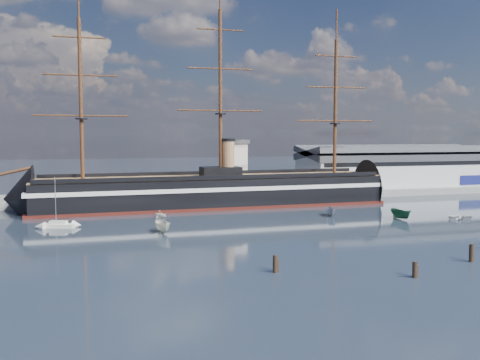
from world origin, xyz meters
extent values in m
plane|color=#1E2531|center=(0.00, 40.00, 0.00)|extent=(600.00, 600.00, 0.00)
cube|color=slate|center=(10.00, 76.00, 0.00)|extent=(180.00, 18.00, 2.00)
cube|color=#B7BABC|center=(58.00, 80.00, 7.00)|extent=(62.00, 20.00, 10.00)
cube|color=#3F4247|center=(58.00, 80.00, 12.60)|extent=(63.00, 21.00, 2.00)
cube|color=silver|center=(3.00, 73.00, 9.00)|extent=(4.00, 4.00, 14.00)
cube|color=#3F4247|center=(3.00, 73.00, 16.50)|extent=(5.00, 5.00, 1.00)
cube|color=black|center=(-7.55, 60.00, 4.00)|extent=(88.34, 18.02, 7.00)
cube|color=silver|center=(-7.55, 60.00, 5.20)|extent=(90.35, 18.31, 1.00)
cube|color=#41140E|center=(-7.55, 60.00, 0.35)|extent=(90.35, 18.27, 0.90)
cone|color=black|center=(-54.05, 60.00, 3.70)|extent=(14.36, 16.00, 15.68)
cone|color=black|center=(38.95, 60.00, 3.70)|extent=(11.36, 15.93, 15.68)
cube|color=brown|center=(-7.55, 60.00, 7.60)|extent=(88.32, 16.74, 0.40)
cube|color=black|center=(-5.55, 60.00, 9.00)|extent=(10.14, 6.23, 2.50)
cylinder|color=#A0734B|center=(-3.55, 60.00, 12.50)|extent=(3.20, 3.20, 9.00)
cylinder|color=#381E0F|center=(-39.55, 60.00, 26.80)|extent=(0.90, 0.90, 38.00)
cylinder|color=#381E0F|center=(-5.55, 60.00, 28.80)|extent=(0.90, 0.90, 42.00)
cylinder|color=#381E0F|center=(26.45, 60.00, 25.80)|extent=(0.90, 0.90, 36.00)
cube|color=silver|center=(-44.24, 38.27, 0.43)|extent=(6.62, 4.08, 0.85)
cube|color=silver|center=(-44.24, 38.27, 1.11)|extent=(3.66, 2.51, 0.68)
cylinder|color=#B2B2B7|center=(-44.66, 38.27, 5.53)|extent=(0.14, 0.14, 9.35)
imported|color=beige|center=(-24.94, 27.16, 0.00)|extent=(7.42, 3.32, 2.88)
imported|color=slate|center=(14.83, 37.68, 0.00)|extent=(6.26, 3.57, 2.36)
imported|color=silver|center=(-23.07, 45.36, 0.00)|extent=(5.66, 5.12, 1.97)
imported|color=white|center=(40.24, 25.36, 0.00)|extent=(2.22, 3.42, 1.48)
imported|color=#194B32|center=(27.63, 29.17, 0.00)|extent=(7.31, 3.43, 2.82)
cylinder|color=black|center=(-14.25, -5.93, 0.00)|extent=(0.64, 0.64, 3.09)
cylinder|color=black|center=(2.41, -13.37, 0.00)|extent=(0.64, 0.64, 2.83)
cylinder|color=black|center=(15.46, -8.11, 0.00)|extent=(0.64, 0.64, 3.35)
camera|label=1|loc=(-38.30, -72.85, 18.76)|focal=40.00mm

